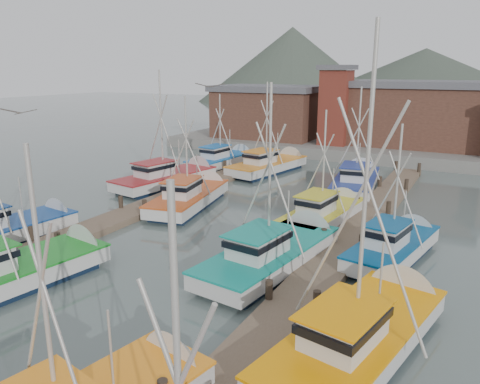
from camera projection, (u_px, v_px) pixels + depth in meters
The scene contains 21 objects.
ground at pixel (176, 262), 23.36m from camera, with size 260.00×260.00×0.00m, color #52635F.
dock_left at pixel (123, 216), 29.92m from camera, with size 2.30×46.00×1.50m.
dock_right at pixel (336, 256), 23.60m from camera, with size 2.30×46.00×1.50m.
quay at pixel (360, 146), 54.82m from camera, with size 44.00×16.00×1.20m, color slate.
shed_left at pixel (268, 111), 57.13m from camera, with size 12.72×8.48×6.20m.
shed_center at pixel (417, 113), 51.07m from camera, with size 14.84×9.54×6.90m.
lookout_tower at pixel (336, 105), 51.04m from camera, with size 3.60×3.60×8.50m.
distant_hills at pixel (389, 102), 133.88m from camera, with size 175.00×140.00×42.00m.
boat_4 at pixel (16, 272), 20.62m from camera, with size 4.42×9.99×8.52m.
boat_5 at pixel (277, 252), 22.85m from camera, with size 4.21×9.94×9.67m.
boat_6 at pixel (8, 230), 25.96m from camera, with size 3.81×9.09×8.17m.
boat_7 at pixel (365, 331), 15.94m from camera, with size 4.75×9.95×11.61m.
boat_8 at pixel (192, 196), 32.91m from camera, with size 4.39×9.52×8.42m.
boat_9 at pixel (326, 213), 28.95m from camera, with size 3.47×8.53×7.73m.
boat_10 at pixel (170, 177), 38.57m from camera, with size 4.64×10.16×10.18m.
boat_11 at pixel (396, 246), 23.68m from camera, with size 3.73×8.14×7.50m.
boat_12 at pixel (271, 165), 43.60m from camera, with size 4.66×10.00×9.11m.
boat_13 at pixel (357, 180), 37.51m from camera, with size 4.22×9.85×8.91m.
boat_14 at pixel (224, 160), 46.04m from camera, with size 3.48×9.05×7.78m.
gull_near at pixel (18, 112), 16.23m from camera, with size 1.52×0.66×0.24m.
gull_far at pixel (210, 86), 22.16m from camera, with size 1.55×0.62×0.24m.
Camera 1 is at (12.97, -17.67, 9.37)m, focal length 35.00 mm.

